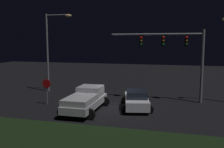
# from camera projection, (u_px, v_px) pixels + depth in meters

# --- Properties ---
(ground_plane) EXTENTS (80.00, 80.00, 0.00)m
(ground_plane) POSITION_uv_depth(u_px,v_px,m) (117.00, 106.00, 20.92)
(ground_plane) COLOR black
(grass_median) EXTENTS (24.14, 6.32, 0.10)m
(grass_median) POSITION_uv_depth(u_px,v_px,m) (78.00, 147.00, 12.61)
(grass_median) COLOR black
(grass_median) RESTS_ON ground_plane
(pickup_truck) EXTENTS (2.90, 5.42, 1.80)m
(pickup_truck) POSITION_uv_depth(u_px,v_px,m) (86.00, 98.00, 19.30)
(pickup_truck) COLOR #B7B7BC
(pickup_truck) RESTS_ON ground_plane
(car_sedan) EXTENTS (3.09, 4.69, 1.51)m
(car_sedan) POSITION_uv_depth(u_px,v_px,m) (136.00, 100.00, 20.03)
(car_sedan) COLOR silver
(car_sedan) RESTS_ON ground_plane
(traffic_signal_gantry) EXTENTS (8.32, 0.56, 6.50)m
(traffic_signal_gantry) POSITION_uv_depth(u_px,v_px,m) (174.00, 48.00, 21.98)
(traffic_signal_gantry) COLOR slate
(traffic_signal_gantry) RESTS_ON ground_plane
(street_lamp_left) EXTENTS (3.01, 0.44, 8.37)m
(street_lamp_left) POSITION_uv_depth(u_px,v_px,m) (52.00, 43.00, 26.29)
(street_lamp_left) COLOR slate
(street_lamp_left) RESTS_ON ground_plane
(stop_sign) EXTENTS (0.76, 0.08, 2.23)m
(stop_sign) POSITION_uv_depth(u_px,v_px,m) (47.00, 87.00, 21.19)
(stop_sign) COLOR slate
(stop_sign) RESTS_ON ground_plane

